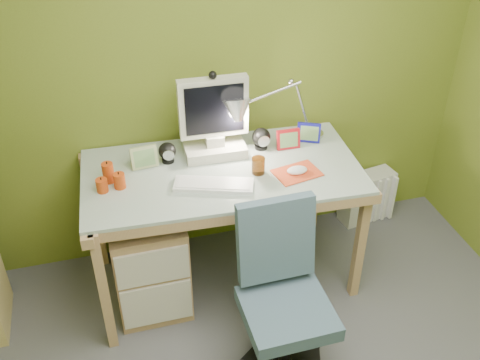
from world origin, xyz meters
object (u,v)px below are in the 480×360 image
object	(u,v)px
task_chair	(287,312)
radiator	(367,196)
desk	(223,227)
monitor	(213,112)
desk_lamp	(292,96)

from	to	relation	value
task_chair	radiator	size ratio (longest dim) A/B	2.39
desk	monitor	world-z (taller)	monitor
desk	monitor	distance (m)	0.69
desk_lamp	task_chair	size ratio (longest dim) A/B	0.69
desk_lamp	task_chair	world-z (taller)	desk_lamp
desk	task_chair	size ratio (longest dim) A/B	1.74
desk	desk_lamp	size ratio (longest dim) A/B	2.53
task_chair	monitor	bearing A→B (deg)	97.53
monitor	task_chair	size ratio (longest dim) A/B	0.61
desk	task_chair	world-z (taller)	task_chair
monitor	task_chair	bearing A→B (deg)	-79.96
monitor	radiator	xyz separation A→B (m)	(1.10, 0.14, -0.89)
desk	monitor	xyz separation A→B (m)	(0.00, 0.18, 0.67)
task_chair	radiator	bearing A→B (deg)	46.73
task_chair	radiator	world-z (taller)	task_chair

